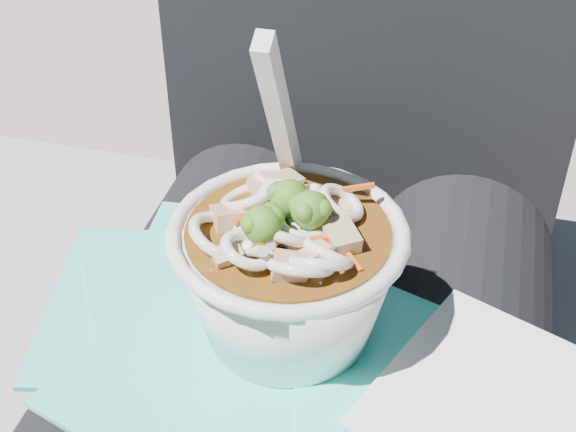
# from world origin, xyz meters

# --- Properties ---
(lap) EXTENTS (0.35, 0.48, 0.15)m
(lap) POSITION_xyz_m (0.00, 0.00, 0.55)
(lap) COLOR black
(lap) RESTS_ON stone_ledge
(person_body) EXTENTS (0.34, 0.94, 1.02)m
(person_body) POSITION_xyz_m (0.00, 0.09, 0.57)
(person_body) COLOR black
(person_body) RESTS_ON ground
(plastic_bag) EXTENTS (0.36, 0.33, 0.02)m
(plastic_bag) POSITION_xyz_m (0.00, -0.02, 0.63)
(plastic_bag) COLOR #33D5C4
(plastic_bag) RESTS_ON lap
(napkins) EXTENTS (0.17, 0.18, 0.01)m
(napkins) POSITION_xyz_m (0.14, -0.05, 0.64)
(napkins) COLOR white
(napkins) RESTS_ON plastic_bag
(udon_bowl) EXTENTS (0.14, 0.14, 0.19)m
(udon_bowl) POSITION_xyz_m (-0.00, 0.00, 0.69)
(udon_bowl) COLOR white
(udon_bowl) RESTS_ON plastic_bag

